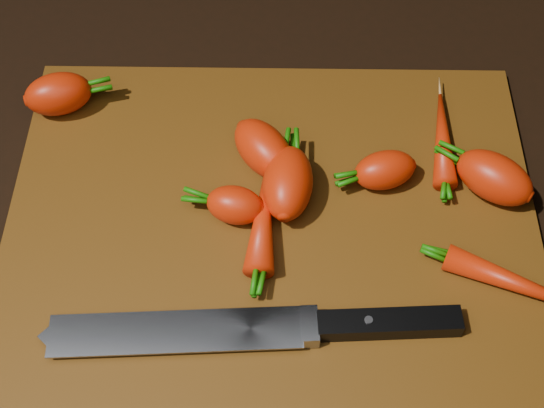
{
  "coord_description": "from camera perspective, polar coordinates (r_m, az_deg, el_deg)",
  "views": [
    {
      "loc": [
        0.01,
        -0.38,
        0.61
      ],
      "look_at": [
        0.0,
        0.01,
        0.03
      ],
      "focal_mm": 50.0,
      "sensor_mm": 36.0,
      "label": 1
    }
  ],
  "objects": [
    {
      "name": "carrot_8",
      "position": [
        0.69,
        -0.71,
        -1.2
      ],
      "size": [
        0.03,
        0.11,
        0.03
      ],
      "primitive_type": "ellipsoid",
      "rotation": [
        0.0,
        0.0,
        1.52
      ],
      "color": "red",
      "rests_on": "cutting_board"
    },
    {
      "name": "ground",
      "position": [
        0.72,
        -0.01,
        -2.2
      ],
      "size": [
        2.0,
        2.0,
        0.01
      ],
      "primitive_type": "cube",
      "color": "black"
    },
    {
      "name": "carrot_1",
      "position": [
        0.7,
        -2.81,
        -0.08
      ],
      "size": [
        0.06,
        0.05,
        0.04
      ],
      "primitive_type": "ellipsoid",
      "rotation": [
        0.0,
        0.0,
        2.93
      ],
      "color": "red",
      "rests_on": "cutting_board"
    },
    {
      "name": "carrot_3",
      "position": [
        0.71,
        1.2,
        1.58
      ],
      "size": [
        0.05,
        0.08,
        0.05
      ],
      "primitive_type": "ellipsoid",
      "rotation": [
        0.0,
        0.0,
        1.49
      ],
      "color": "red",
      "rests_on": "cutting_board"
    },
    {
      "name": "carrot_7",
      "position": [
        0.7,
        18.38,
        -5.87
      ],
      "size": [
        0.14,
        0.08,
        0.02
      ],
      "primitive_type": "ellipsoid",
      "rotation": [
        0.0,
        0.0,
        -0.42
      ],
      "color": "red",
      "rests_on": "cutting_board"
    },
    {
      "name": "knife",
      "position": [
        0.65,
        -5.38,
        -9.48
      ],
      "size": [
        0.35,
        0.05,
        0.02
      ],
      "rotation": [
        0.0,
        0.0,
        0.06
      ],
      "color": "gray",
      "rests_on": "cutting_board"
    },
    {
      "name": "carrot_5",
      "position": [
        0.74,
        16.41,
        1.92
      ],
      "size": [
        0.09,
        0.08,
        0.04
      ],
      "primitive_type": "ellipsoid",
      "rotation": [
        0.0,
        0.0,
        2.51
      ],
      "color": "red",
      "rests_on": "cutting_board"
    },
    {
      "name": "carrot_2",
      "position": [
        0.73,
        -0.62,
        4.16
      ],
      "size": [
        0.08,
        0.09,
        0.04
      ],
      "primitive_type": "ellipsoid",
      "rotation": [
        0.0,
        0.0,
        -0.93
      ],
      "color": "red",
      "rests_on": "cutting_board"
    },
    {
      "name": "carrot_4",
      "position": [
        0.73,
        8.49,
        2.54
      ],
      "size": [
        0.07,
        0.05,
        0.04
      ],
      "primitive_type": "ellipsoid",
      "rotation": [
        0.0,
        0.0,
        3.41
      ],
      "color": "red",
      "rests_on": "cutting_board"
    },
    {
      "name": "carrot_6",
      "position": [
        0.77,
        12.73,
        4.88
      ],
      "size": [
        0.03,
        0.12,
        0.02
      ],
      "primitive_type": "ellipsoid",
      "rotation": [
        0.0,
        0.0,
        1.5
      ],
      "color": "red",
      "rests_on": "cutting_board"
    },
    {
      "name": "cutting_board",
      "position": [
        0.71,
        -0.01,
        -1.74
      ],
      "size": [
        0.5,
        0.4,
        0.01
      ],
      "primitive_type": "cube",
      "color": "#5B3610",
      "rests_on": "ground"
    },
    {
      "name": "carrot_0",
      "position": [
        0.81,
        -15.79,
        7.98
      ],
      "size": [
        0.08,
        0.06,
        0.04
      ],
      "primitive_type": "ellipsoid",
      "rotation": [
        0.0,
        0.0,
        0.3
      ],
      "color": "red",
      "rests_on": "cutting_board"
    }
  ]
}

